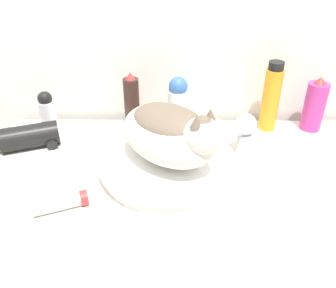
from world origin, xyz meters
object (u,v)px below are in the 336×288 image
object	(u,v)px
shampoo_bottle_tall	(271,98)
cat	(171,132)
cream_tube	(61,203)
deodorant_stick	(47,110)
lotion_bottle_white	(178,104)
hair_dryer	(30,137)
hairspray_can_black	(132,103)
faucet	(243,130)
spray_bottle_trigger	(315,106)

from	to	relation	value
shampoo_bottle_tall	cat	bearing A→B (deg)	-141.98
shampoo_bottle_tall	cream_tube	xyz separation A→B (m)	(-0.58, -0.40, -0.09)
cat	deodorant_stick	bearing A→B (deg)	-167.42
lotion_bottle_white	hair_dryer	bearing A→B (deg)	-164.53
hairspray_can_black	shampoo_bottle_tall	bearing A→B (deg)	0.00
cat	lotion_bottle_white	distance (m)	0.26
faucet	lotion_bottle_white	world-z (taller)	lotion_bottle_white
hair_dryer	faucet	bearing A→B (deg)	156.24
shampoo_bottle_tall	lotion_bottle_white	xyz separation A→B (m)	(-0.30, 0.00, -0.02)
hair_dryer	deodorant_stick	bearing A→B (deg)	-120.36
faucet	cat	bearing A→B (deg)	1.89
deodorant_stick	cream_tube	bearing A→B (deg)	-70.14
faucet	shampoo_bottle_tall	distance (m)	0.20
cream_tube	deodorant_stick	bearing A→B (deg)	109.86
cat	cream_tube	xyz separation A→B (m)	(-0.26, -0.15, -0.11)
cat	hair_dryer	xyz separation A→B (m)	(-0.43, 0.13, -0.09)
lotion_bottle_white	cream_tube	bearing A→B (deg)	-125.11
faucet	hairspray_can_black	distance (m)	0.37
lotion_bottle_white	hair_dryer	size ratio (longest dim) A/B	0.90
cat	lotion_bottle_white	size ratio (longest dim) A/B	2.14
cream_tube	shampoo_bottle_tall	bearing A→B (deg)	34.76
lotion_bottle_white	spray_bottle_trigger	xyz separation A→B (m)	(0.44, 0.00, -0.00)
shampoo_bottle_tall	deodorant_stick	bearing A→B (deg)	-180.00
hairspray_can_black	lotion_bottle_white	xyz separation A→B (m)	(0.15, 0.00, -0.00)
cat	cream_tube	size ratio (longest dim) A/B	2.83
cat	spray_bottle_trigger	world-z (taller)	cat
hair_dryer	hairspray_can_black	bearing A→B (deg)	-178.52
deodorant_stick	hair_dryer	distance (m)	0.13
lotion_bottle_white	cream_tube	distance (m)	0.50
faucet	cream_tube	distance (m)	0.54
cat	shampoo_bottle_tall	xyz separation A→B (m)	(0.32, 0.25, -0.01)
lotion_bottle_white	spray_bottle_trigger	bearing A→B (deg)	0.00
deodorant_stick	hair_dryer	size ratio (longest dim) A/B	0.65
lotion_bottle_white	cat	bearing A→B (deg)	-95.23
cat	deodorant_stick	size ratio (longest dim) A/B	2.97
spray_bottle_trigger	hair_dryer	size ratio (longest dim) A/B	0.91
spray_bottle_trigger	lotion_bottle_white	bearing A→B (deg)	180.00
lotion_bottle_white	hair_dryer	distance (m)	0.47
hairspray_can_black	spray_bottle_trigger	xyz separation A→B (m)	(0.59, 0.00, -0.01)
hairspray_can_black	deodorant_stick	world-z (taller)	hairspray_can_black
cat	faucet	size ratio (longest dim) A/B	2.92
hairspray_can_black	hair_dryer	world-z (taller)	hairspray_can_black
faucet	shampoo_bottle_tall	xyz separation A→B (m)	(0.11, 0.16, 0.03)
cat	faucet	bearing A→B (deg)	69.01
hairspray_can_black	hair_dryer	distance (m)	0.33
shampoo_bottle_tall	spray_bottle_trigger	bearing A→B (deg)	0.00
hairspray_can_black	shampoo_bottle_tall	size ratio (longest dim) A/B	0.85
shampoo_bottle_tall	lotion_bottle_white	distance (m)	0.30
faucet	hair_dryer	world-z (taller)	faucet
deodorant_stick	hair_dryer	xyz separation A→B (m)	(-0.02, -0.12, -0.03)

